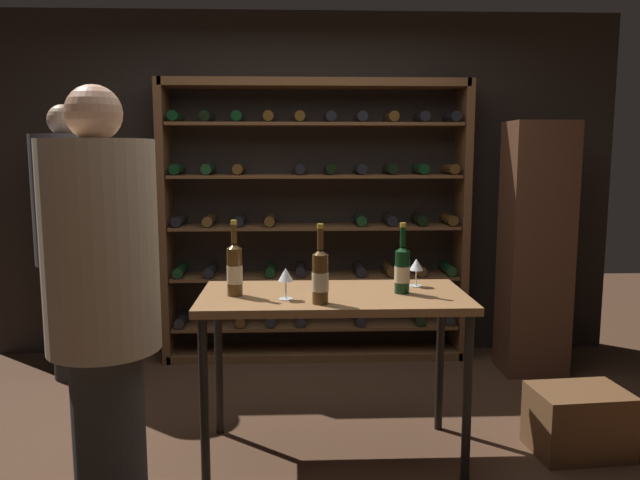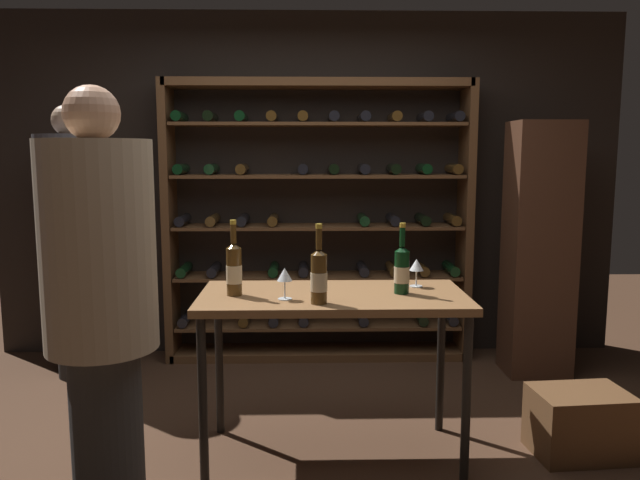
{
  "view_description": "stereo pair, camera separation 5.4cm",
  "coord_description": "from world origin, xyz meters",
  "px_view_note": "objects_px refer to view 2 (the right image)",
  "views": [
    {
      "loc": [
        -0.07,
        -3.06,
        1.57
      ],
      "look_at": [
        0.06,
        0.21,
        1.12
      ],
      "focal_mm": 34.93,
      "sensor_mm": 36.0,
      "label": 1
    },
    {
      "loc": [
        -0.02,
        -3.06,
        1.57
      ],
      "look_at": [
        0.06,
        0.21,
        1.12
      ],
      "focal_mm": 34.93,
      "sensor_mm": 36.0,
      "label": 2
    }
  ],
  "objects_px": {
    "wine_crate": "(580,423)",
    "wine_bottle_black_capsule": "(234,269)",
    "display_cabinet": "(539,250)",
    "wine_glass_stemmed_center": "(416,266)",
    "wine_glass_stemmed_left": "(285,276)",
    "person_host_in_suit": "(73,230)",
    "wine_bottle_amber_reserve": "(402,269)",
    "wine_bottle_red_label": "(319,276)",
    "person_bystander_red_print": "(101,294)",
    "wine_rack": "(319,221)",
    "tasting_table": "(333,310)"
  },
  "relations": [
    {
      "from": "person_host_in_suit",
      "to": "wine_glass_stemmed_center",
      "type": "height_order",
      "value": "person_host_in_suit"
    },
    {
      "from": "wine_bottle_black_capsule",
      "to": "wine_glass_stemmed_center",
      "type": "xyz_separation_m",
      "value": [
        0.95,
        0.18,
        -0.02
      ]
    },
    {
      "from": "tasting_table",
      "to": "wine_bottle_red_label",
      "type": "distance_m",
      "value": 0.31
    },
    {
      "from": "wine_bottle_black_capsule",
      "to": "wine_bottle_red_label",
      "type": "distance_m",
      "value": 0.46
    },
    {
      "from": "person_bystander_red_print",
      "to": "wine_bottle_black_capsule",
      "type": "relative_size",
      "value": 4.84
    },
    {
      "from": "wine_bottle_red_label",
      "to": "wine_bottle_black_capsule",
      "type": "bearing_deg",
      "value": 156.79
    },
    {
      "from": "wine_crate",
      "to": "wine_rack",
      "type": "bearing_deg",
      "value": 129.36
    },
    {
      "from": "wine_crate",
      "to": "wine_glass_stemmed_center",
      "type": "distance_m",
      "value": 1.18
    },
    {
      "from": "display_cabinet",
      "to": "wine_bottle_black_capsule",
      "type": "bearing_deg",
      "value": -148.19
    },
    {
      "from": "display_cabinet",
      "to": "wine_glass_stemmed_left",
      "type": "height_order",
      "value": "display_cabinet"
    },
    {
      "from": "person_host_in_suit",
      "to": "person_bystander_red_print",
      "type": "xyz_separation_m",
      "value": [
        0.78,
        -1.83,
        -0.04
      ]
    },
    {
      "from": "wine_crate",
      "to": "wine_bottle_black_capsule",
      "type": "height_order",
      "value": "wine_bottle_black_capsule"
    },
    {
      "from": "wine_rack",
      "to": "wine_bottle_black_capsule",
      "type": "bearing_deg",
      "value": -105.74
    },
    {
      "from": "wine_rack",
      "to": "wine_bottle_red_label",
      "type": "relative_size",
      "value": 6.06
    },
    {
      "from": "wine_crate",
      "to": "wine_bottle_black_capsule",
      "type": "xyz_separation_m",
      "value": [
        -1.79,
        -0.0,
        0.83
      ]
    },
    {
      "from": "wine_crate",
      "to": "wine_bottle_amber_reserve",
      "type": "relative_size",
      "value": 1.33
    },
    {
      "from": "wine_glass_stemmed_center",
      "to": "wine_crate",
      "type": "bearing_deg",
      "value": -11.87
    },
    {
      "from": "wine_bottle_red_label",
      "to": "wine_glass_stemmed_center",
      "type": "height_order",
      "value": "wine_bottle_red_label"
    },
    {
      "from": "wine_bottle_amber_reserve",
      "to": "wine_glass_stemmed_left",
      "type": "bearing_deg",
      "value": -168.69
    },
    {
      "from": "wine_glass_stemmed_center",
      "to": "wine_bottle_black_capsule",
      "type": "bearing_deg",
      "value": -169.12
    },
    {
      "from": "person_host_in_suit",
      "to": "wine_crate",
      "type": "distance_m",
      "value": 3.4
    },
    {
      "from": "display_cabinet",
      "to": "wine_glass_stemmed_center",
      "type": "relative_size",
      "value": 11.94
    },
    {
      "from": "person_host_in_suit",
      "to": "display_cabinet",
      "type": "xyz_separation_m",
      "value": [
        3.26,
        -0.01,
        -0.15
      ]
    },
    {
      "from": "person_bystander_red_print",
      "to": "tasting_table",
      "type": "bearing_deg",
      "value": -89.51
    },
    {
      "from": "tasting_table",
      "to": "wine_bottle_black_capsule",
      "type": "relative_size",
      "value": 3.55
    },
    {
      "from": "person_bystander_red_print",
      "to": "wine_glass_stemmed_left",
      "type": "bearing_deg",
      "value": -88.13
    },
    {
      "from": "wine_glass_stemmed_center",
      "to": "wine_glass_stemmed_left",
      "type": "height_order",
      "value": "wine_glass_stemmed_left"
    },
    {
      "from": "tasting_table",
      "to": "person_bystander_red_print",
      "type": "xyz_separation_m",
      "value": [
        -0.97,
        -0.6,
        0.23
      ]
    },
    {
      "from": "display_cabinet",
      "to": "wine_glass_stemmed_center",
      "type": "xyz_separation_m",
      "value": [
        -1.06,
        -1.06,
        0.08
      ]
    },
    {
      "from": "wine_bottle_red_label",
      "to": "wine_glass_stemmed_left",
      "type": "height_order",
      "value": "wine_bottle_red_label"
    },
    {
      "from": "wine_bottle_amber_reserve",
      "to": "display_cabinet",
      "type": "bearing_deg",
      "value": 46.35
    },
    {
      "from": "wine_bottle_black_capsule",
      "to": "wine_glass_stemmed_left",
      "type": "height_order",
      "value": "wine_bottle_black_capsule"
    },
    {
      "from": "person_bystander_red_print",
      "to": "wine_glass_stemmed_center",
      "type": "bearing_deg",
      "value": -93.43
    },
    {
      "from": "person_bystander_red_print",
      "to": "wine_crate",
      "type": "bearing_deg",
      "value": -107.1
    },
    {
      "from": "wine_rack",
      "to": "wine_glass_stemmed_center",
      "type": "height_order",
      "value": "wine_rack"
    },
    {
      "from": "person_host_in_suit",
      "to": "display_cabinet",
      "type": "relative_size",
      "value": 1.06
    },
    {
      "from": "person_host_in_suit",
      "to": "wine_glass_stemmed_center",
      "type": "relative_size",
      "value": 12.64
    },
    {
      "from": "person_host_in_suit",
      "to": "wine_bottle_red_label",
      "type": "bearing_deg",
      "value": -21.09
    },
    {
      "from": "display_cabinet",
      "to": "wine_bottle_black_capsule",
      "type": "height_order",
      "value": "display_cabinet"
    },
    {
      "from": "wine_rack",
      "to": "person_host_in_suit",
      "type": "xyz_separation_m",
      "value": [
        -1.71,
        -0.37,
        -0.02
      ]
    },
    {
      "from": "person_bystander_red_print",
      "to": "wine_bottle_amber_reserve",
      "type": "distance_m",
      "value": 1.45
    },
    {
      "from": "person_host_in_suit",
      "to": "wine_bottle_red_label",
      "type": "relative_size",
      "value": 4.99
    },
    {
      "from": "wine_bottle_red_label",
      "to": "wine_glass_stemmed_center",
      "type": "xyz_separation_m",
      "value": [
        0.53,
        0.36,
        -0.02
      ]
    },
    {
      "from": "tasting_table",
      "to": "person_bystander_red_print",
      "type": "height_order",
      "value": "person_bystander_red_print"
    },
    {
      "from": "wine_rack",
      "to": "tasting_table",
      "type": "bearing_deg",
      "value": -88.7
    },
    {
      "from": "wine_bottle_amber_reserve",
      "to": "wine_bottle_red_label",
      "type": "bearing_deg",
      "value": -154.21
    },
    {
      "from": "tasting_table",
      "to": "wine_bottle_black_capsule",
      "type": "height_order",
      "value": "wine_bottle_black_capsule"
    },
    {
      "from": "person_bystander_red_print",
      "to": "wine_bottle_red_label",
      "type": "distance_m",
      "value": 0.98
    },
    {
      "from": "wine_bottle_amber_reserve",
      "to": "wine_glass_stemmed_center",
      "type": "distance_m",
      "value": 0.19
    },
    {
      "from": "wine_crate",
      "to": "wine_bottle_red_label",
      "type": "bearing_deg",
      "value": -172.36
    }
  ]
}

